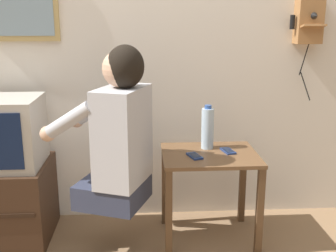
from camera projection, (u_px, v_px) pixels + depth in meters
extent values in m
cube|color=beige|center=(145.00, 33.00, 2.76)|extent=(6.80, 0.05, 2.55)
cube|color=brown|center=(210.00, 155.00, 2.58)|extent=(0.58, 0.48, 0.02)
cube|color=#523822|center=(169.00, 215.00, 2.42)|extent=(0.04, 0.04, 0.55)
cube|color=#523822|center=(260.00, 212.00, 2.45)|extent=(0.04, 0.04, 0.55)
cube|color=#523822|center=(165.00, 186.00, 2.84)|extent=(0.04, 0.04, 0.55)
cube|color=#523822|center=(242.00, 184.00, 2.87)|extent=(0.04, 0.04, 0.55)
cube|color=#2D3347|center=(113.00, 191.00, 2.46)|extent=(0.46, 0.46, 0.14)
cube|color=#ADADB2|center=(123.00, 136.00, 2.36)|extent=(0.34, 0.43, 0.55)
sphere|color=tan|center=(121.00, 69.00, 2.26)|extent=(0.20, 0.20, 0.20)
ellipsoid|color=black|center=(125.00, 67.00, 2.25)|extent=(0.27, 0.27, 0.24)
cylinder|color=#ADADB2|center=(68.00, 121.00, 2.25)|extent=(0.32, 0.18, 0.23)
cylinder|color=#ADADB2|center=(96.00, 109.00, 2.55)|extent=(0.32, 0.18, 0.23)
sphere|color=tan|center=(48.00, 134.00, 2.31)|extent=(0.09, 0.09, 0.09)
sphere|color=tan|center=(77.00, 120.00, 2.61)|extent=(0.09, 0.09, 0.09)
cube|color=#382316|center=(0.00, 201.00, 2.66)|extent=(0.62, 0.51, 0.50)
cube|color=#9E6B3D|center=(309.00, 20.00, 2.72)|extent=(0.16, 0.11, 0.31)
cube|color=#9E6B3D|center=(314.00, 26.00, 2.65)|extent=(0.15, 0.07, 0.03)
cone|color=black|center=(316.00, 16.00, 2.61)|extent=(0.04, 0.05, 0.04)
cylinder|color=black|center=(292.00, 22.00, 2.72)|extent=(0.03, 0.03, 0.09)
cylinder|color=black|center=(304.00, 59.00, 2.77)|extent=(0.04, 0.04, 0.22)
cylinder|color=black|center=(305.00, 86.00, 2.82)|extent=(0.07, 0.06, 0.19)
cube|color=tan|center=(23.00, 1.00, 2.63)|extent=(0.43, 0.02, 0.49)
cube|color=gray|center=(22.00, 1.00, 2.61)|extent=(0.37, 0.01, 0.42)
cube|color=navy|center=(195.00, 156.00, 2.51)|extent=(0.09, 0.14, 0.01)
cube|color=black|center=(195.00, 155.00, 2.51)|extent=(0.08, 0.11, 0.00)
cube|color=navy|center=(228.00, 151.00, 2.60)|extent=(0.09, 0.13, 0.01)
cube|color=black|center=(228.00, 150.00, 2.60)|extent=(0.07, 0.11, 0.00)
cylinder|color=#ADC6DB|center=(208.00, 129.00, 2.64)|extent=(0.08, 0.08, 0.26)
cylinder|color=#2D4C8C|center=(208.00, 107.00, 2.61)|extent=(0.04, 0.04, 0.02)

